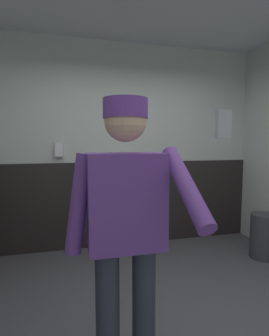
% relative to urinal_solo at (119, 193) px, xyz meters
% --- Properties ---
extents(ground_plane, '(4.49, 4.24, 0.04)m').
position_rel_urinal_solo_xyz_m(ground_plane, '(0.07, -1.66, -0.80)').
color(ground_plane, '#4C4C51').
extents(wall_back, '(4.49, 0.12, 2.82)m').
position_rel_urinal_solo_xyz_m(wall_back, '(0.07, 0.22, 0.63)').
color(wall_back, silver).
rests_on(wall_back, ground_plane).
extents(wainscot_band_back, '(3.89, 0.03, 1.19)m').
position_rel_urinal_solo_xyz_m(wainscot_band_back, '(0.07, 0.14, -0.18)').
color(wainscot_band_back, black).
rests_on(wainscot_band_back, ground_plane).
extents(urinal_solo, '(0.40, 0.34, 1.24)m').
position_rel_urinal_solo_xyz_m(urinal_solo, '(0.00, 0.00, 0.00)').
color(urinal_solo, white).
rests_on(urinal_solo, ground_plane).
extents(person, '(0.65, 0.60, 1.69)m').
position_rel_urinal_solo_xyz_m(person, '(-0.34, -1.98, 0.23)').
color(person, '#2D3342').
rests_on(person, ground_plane).
extents(cell_phone, '(0.06, 0.02, 0.11)m').
position_rel_urinal_solo_xyz_m(cell_phone, '(-0.06, -2.48, 0.75)').
color(cell_phone, '#A5A8B2').
extents(trash_bin, '(0.31, 0.31, 0.56)m').
position_rel_urinal_solo_xyz_m(trash_bin, '(1.71, -0.71, -0.50)').
color(trash_bin, '#38383D').
rests_on(trash_bin, ground_plane).
extents(soap_dispenser, '(0.10, 0.07, 0.18)m').
position_rel_urinal_solo_xyz_m(soap_dispenser, '(-0.77, 0.12, 0.59)').
color(soap_dispenser, silver).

